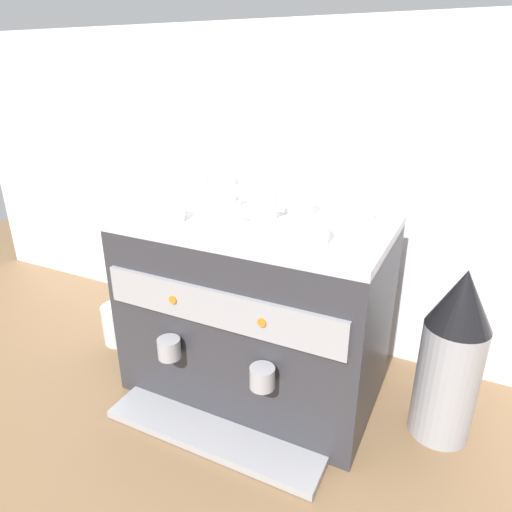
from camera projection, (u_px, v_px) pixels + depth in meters
ground_plane at (256, 382)px, 1.30m from camera, size 4.00×4.00×0.00m
tiled_backsplash_wall at (302, 194)px, 1.37m from camera, size 2.80×0.03×0.96m
espresso_machine at (255, 308)px, 1.20m from camera, size 0.65×0.49×0.49m
ceramic_cup_0 at (262, 209)px, 1.05m from camera, size 0.10×0.06×0.08m
ceramic_cup_1 at (197, 188)px, 1.23m from camera, size 0.09×0.09×0.08m
ceramic_cup_2 at (224, 192)px, 1.18m from camera, size 0.09×0.10×0.08m
ceramic_cup_3 at (298, 202)px, 1.12m from camera, size 0.10×0.07×0.07m
ceramic_bowl_0 at (353, 213)px, 1.10m from camera, size 0.10×0.10×0.03m
ceramic_bowl_1 at (165, 213)px, 1.09m from camera, size 0.10×0.10×0.04m
ceramic_bowl_2 at (303, 232)px, 0.96m from camera, size 0.11×0.11×0.04m
coffee_grinder at (452, 356)px, 1.04m from camera, size 0.14×0.14×0.44m
milk_pitcher at (120, 324)px, 1.47m from camera, size 0.11×0.11×0.13m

